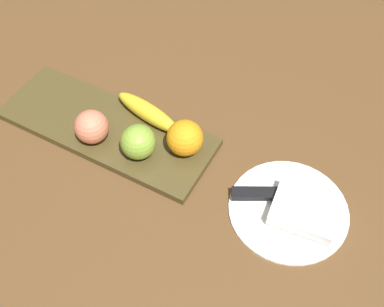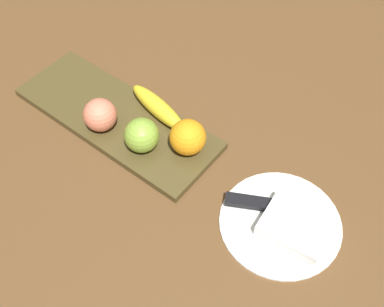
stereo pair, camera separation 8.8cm
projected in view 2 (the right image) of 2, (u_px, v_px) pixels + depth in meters
The scene contains 9 objects.
ground_plane at pixel (104, 125), 0.98m from camera, with size 2.40×2.40×0.00m, color brown.
fruit_tray at pixel (117, 118), 0.98m from camera, with size 0.45×0.16×0.02m, color #483D1E.
apple at pixel (141, 136), 0.90m from camera, with size 0.07×0.07×0.07m, color #80A735.
banana at pixel (158, 107), 0.97m from camera, with size 0.16×0.04×0.04m, color yellow.
orange_near_apple at pixel (188, 137), 0.90m from camera, with size 0.07×0.07×0.07m, color orange.
peach at pixel (100, 115), 0.93m from camera, with size 0.07×0.07×0.07m, color #DC7658.
dinner_plate at pixel (280, 222), 0.84m from camera, with size 0.22×0.22×0.01m, color white.
folded_napkin at pixel (295, 226), 0.81m from camera, with size 0.11×0.09×0.02m, color white.
knife at pixel (258, 204), 0.85m from camera, with size 0.17×0.10×0.01m.
Camera 2 is at (0.54, -0.40, 0.74)m, focal length 44.11 mm.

